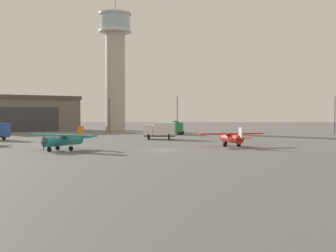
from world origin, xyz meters
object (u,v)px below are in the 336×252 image
Objects in this scene: light_post_west at (335,111)px; airplane_red at (232,137)px; airplane_teal at (64,139)px; truck_fuel_tanker_green at (175,127)px; truck_box_white at (160,130)px; light_post_north at (109,111)px; light_post_east at (177,111)px; control_tower at (115,62)px.

airplane_red is at bearing -125.47° from light_post_west.
light_post_west reaches higher than airplane_teal.
truck_box_white is (-2.16, -18.80, -0.01)m from truck_fuel_tanker_green.
light_post_north is at bearing 11.66° from airplane_red.
light_post_east reaches higher than light_post_west.
airplane_red is 55.77m from light_post_north.
truck_box_white is at bearing -151.46° from light_post_west.
truck_box_white is (15.43, -42.82, -17.44)m from control_tower.
truck_box_white is (-11.00, 17.24, 0.40)m from airplane_red.
light_post_east is (2.40, 27.92, 3.67)m from truck_box_white.
airplane_teal is 26.59m from truck_box_white.
truck_fuel_tanker_green is 18.92m from truck_box_white.
light_post_north is at bearing -88.37° from control_tower.
light_post_east is at bearing 168.50° from light_post_west.
control_tower is at bearing 140.13° from light_post_east.
airplane_teal reaches higher than airplane_red.
control_tower is 48.74m from truck_box_white.
truck_box_white is at bearing -64.62° from light_post_north.
light_post_west is (53.45, -22.14, -13.91)m from control_tower.
light_post_east is (17.83, -14.89, -13.78)m from control_tower.
control_tower is 4.00× the size of light_post_north.
light_post_west is (38.02, 20.68, 3.53)m from truck_box_white.
light_post_west is (48.51, 45.10, 3.85)m from airplane_teal.
truck_fuel_tanker_green is at bearing -2.57° from airplane_red.
light_post_east is at bearing -12.68° from light_post_north.
control_tower reaches higher than airplane_red.
airplane_teal is at bearing 92.14° from airplane_red.
airplane_teal is 1.68× the size of truck_box_white.
truck_fuel_tanker_green is 0.68× the size of light_post_west.
light_post_west is at bearing -11.89° from light_post_north.
light_post_north reaches higher than airplane_red.
truck_fuel_tanker_green is at bearing -37.09° from light_post_north.
light_post_north is (-15.12, 31.86, 3.77)m from truck_box_white.
truck_fuel_tanker_green is 1.06× the size of truck_box_white.
truck_box_white is at bearing -177.59° from airplane_teal.
light_post_east is at bearing 167.58° from truck_fuel_tanker_green.
control_tower reaches higher than airplane_teal.
control_tower is 68.00m from airplane_red.
light_post_east is at bearing -5.57° from airplane_red.
truck_fuel_tanker_green is 0.66× the size of light_post_east.
light_post_east is (12.89, 52.35, 3.98)m from airplane_teal.
airplane_teal is 66.35m from light_post_west.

